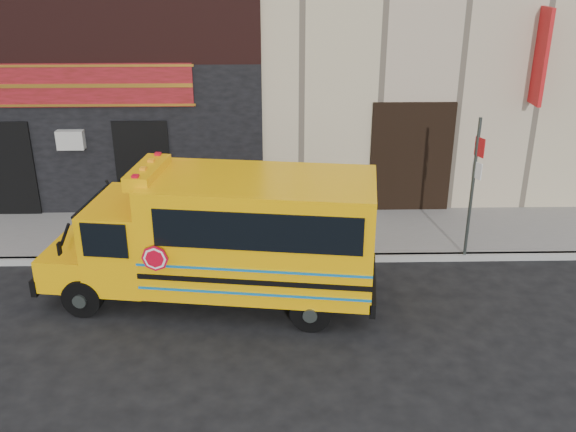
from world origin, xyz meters
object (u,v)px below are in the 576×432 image
(school_bus, at_px, (228,235))
(sign_pole, at_px, (473,185))
(cyclist, at_px, (205,253))
(bicycle, at_px, (202,277))

(school_bus, xyz_separation_m, sign_pole, (5.46, 1.71, 0.39))
(school_bus, relative_size, cyclist, 3.51)
(school_bus, relative_size, sign_pole, 2.05)
(school_bus, distance_m, cyclist, 0.74)
(cyclist, bearing_deg, school_bus, -128.79)
(sign_pole, bearing_deg, cyclist, -165.46)
(school_bus, height_order, bicycle, school_bus)
(bicycle, relative_size, cyclist, 0.77)
(cyclist, bearing_deg, sign_pole, -97.13)
(school_bus, xyz_separation_m, cyclist, (-0.52, 0.16, -0.50))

